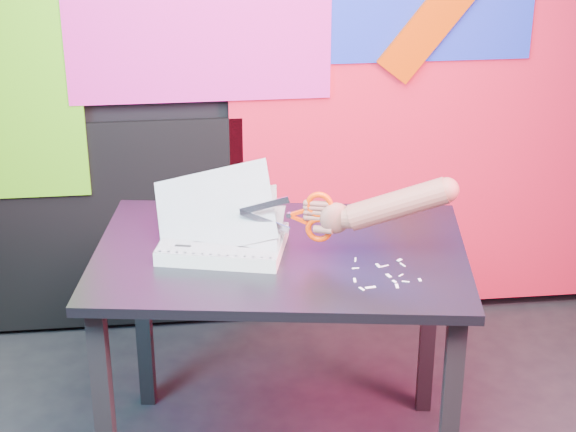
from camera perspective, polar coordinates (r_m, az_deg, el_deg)
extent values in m
cube|color=red|center=(3.73, 8.90, 5.83)|extent=(1.60, 0.02, 1.60)
cube|color=black|center=(3.77, -12.50, -0.77)|extent=(1.30, 0.02, 0.85)
cube|color=#262423|center=(2.83, -10.80, -11.71)|extent=(0.06, 0.06, 0.72)
cube|color=#262423|center=(3.33, -8.59, -5.67)|extent=(0.06, 0.06, 0.72)
cube|color=#262423|center=(2.79, 9.52, -12.22)|extent=(0.06, 0.06, 0.72)
cube|color=#262423|center=(3.29, 8.34, -6.01)|extent=(0.06, 0.06, 0.72)
cube|color=black|center=(2.83, -0.45, -2.35)|extent=(1.19, 0.88, 0.03)
cube|color=silver|center=(2.83, -3.86, -1.66)|extent=(0.41, 0.34, 0.04)
cube|color=white|center=(2.82, -3.88, -1.27)|extent=(0.40, 0.34, 0.00)
cube|color=white|center=(2.82, -3.88, -1.18)|extent=(0.39, 0.32, 0.11)
cube|color=white|center=(2.82, -4.11, -0.62)|extent=(0.36, 0.29, 0.19)
cube|color=white|center=(2.81, -4.36, 0.37)|extent=(0.35, 0.23, 0.26)
cylinder|color=black|center=(2.75, -7.60, -2.09)|extent=(0.01, 0.01, 0.00)
cylinder|color=black|center=(2.74, -7.10, -2.12)|extent=(0.01, 0.01, 0.00)
cylinder|color=black|center=(2.74, -6.61, -2.15)|extent=(0.01, 0.01, 0.00)
cylinder|color=black|center=(2.73, -6.11, -2.18)|extent=(0.01, 0.01, 0.00)
cylinder|color=black|center=(2.73, -5.62, -2.21)|extent=(0.01, 0.01, 0.00)
cylinder|color=black|center=(2.72, -5.12, -2.25)|extent=(0.01, 0.01, 0.00)
cylinder|color=black|center=(2.72, -4.61, -2.28)|extent=(0.01, 0.01, 0.00)
cylinder|color=black|center=(2.71, -4.11, -2.31)|extent=(0.01, 0.01, 0.00)
cylinder|color=black|center=(2.71, -3.60, -2.34)|extent=(0.01, 0.01, 0.00)
cylinder|color=black|center=(2.70, -3.10, -2.37)|extent=(0.01, 0.01, 0.00)
cylinder|color=black|center=(2.70, -2.59, -2.40)|extent=(0.01, 0.01, 0.00)
cylinder|color=black|center=(2.69, -2.08, -2.44)|extent=(0.01, 0.01, 0.00)
cylinder|color=black|center=(2.69, -1.56, -2.47)|extent=(0.01, 0.01, 0.00)
cylinder|color=black|center=(2.69, -1.05, -2.50)|extent=(0.01, 0.01, 0.00)
cylinder|color=black|center=(2.95, -6.44, -0.11)|extent=(0.01, 0.01, 0.00)
cylinder|color=black|center=(2.95, -5.98, -0.13)|extent=(0.01, 0.01, 0.00)
cylinder|color=black|center=(2.94, -5.52, -0.16)|extent=(0.01, 0.01, 0.00)
cylinder|color=black|center=(2.94, -5.06, -0.19)|extent=(0.01, 0.01, 0.00)
cylinder|color=black|center=(2.93, -4.59, -0.21)|extent=(0.01, 0.01, 0.00)
cylinder|color=black|center=(2.93, -4.13, -0.24)|extent=(0.01, 0.01, 0.00)
cylinder|color=black|center=(2.92, -3.66, -0.26)|extent=(0.01, 0.01, 0.00)
cylinder|color=black|center=(2.92, -3.19, -0.29)|extent=(0.01, 0.01, 0.00)
cylinder|color=black|center=(2.92, -2.72, -0.32)|extent=(0.01, 0.01, 0.00)
cylinder|color=black|center=(2.91, -2.25, -0.34)|extent=(0.01, 0.01, 0.00)
cylinder|color=black|center=(2.91, -1.78, -0.37)|extent=(0.01, 0.01, 0.00)
cylinder|color=black|center=(2.90, -1.30, -0.40)|extent=(0.01, 0.01, 0.00)
cylinder|color=black|center=(2.90, -0.83, -0.42)|extent=(0.01, 0.01, 0.00)
cylinder|color=black|center=(2.90, -0.35, -0.45)|extent=(0.01, 0.01, 0.00)
cube|color=black|center=(2.87, -5.33, -0.76)|extent=(0.07, 0.03, 0.00)
cube|color=black|center=(2.84, -3.40, -1.03)|extent=(0.05, 0.02, 0.00)
cube|color=black|center=(2.79, -4.77, -1.52)|extent=(0.08, 0.03, 0.00)
cube|color=black|center=(2.75, -2.59, -1.82)|extent=(0.04, 0.02, 0.00)
cube|color=black|center=(2.77, -6.25, -1.76)|extent=(0.05, 0.02, 0.00)
cube|color=silver|center=(2.74, -1.41, 0.62)|extent=(0.14, 0.04, 0.07)
cube|color=silver|center=(2.76, -1.40, -0.31)|extent=(0.14, 0.04, 0.07)
cylinder|color=silver|center=(2.74, 0.06, 0.06)|extent=(0.02, 0.02, 0.02)
cube|color=#FE3803|center=(2.74, 0.60, -0.17)|extent=(0.06, 0.03, 0.03)
cube|color=#FE3803|center=(2.73, 0.60, 0.21)|extent=(0.06, 0.03, 0.03)
torus|color=#FE3803|center=(2.71, 1.87, 0.67)|extent=(0.08, 0.04, 0.08)
torus|color=#FE3803|center=(2.75, 1.85, -0.79)|extent=(0.08, 0.04, 0.08)
ellipsoid|color=brown|center=(2.72, 2.83, -0.13)|extent=(0.09, 0.05, 0.09)
cylinder|color=brown|center=(2.73, 1.86, -0.14)|extent=(0.07, 0.04, 0.02)
cylinder|color=brown|center=(2.72, 1.86, 0.18)|extent=(0.07, 0.03, 0.02)
cylinder|color=brown|center=(2.72, 1.87, 0.47)|extent=(0.06, 0.03, 0.02)
cylinder|color=brown|center=(2.71, 1.87, 0.72)|extent=(0.06, 0.03, 0.02)
cylinder|color=brown|center=(2.73, 2.11, -0.82)|extent=(0.06, 0.05, 0.03)
cylinder|color=brown|center=(2.72, 3.77, -0.12)|extent=(0.07, 0.07, 0.06)
cylinder|color=brown|center=(2.69, 6.54, 0.70)|extent=(0.30, 0.15, 0.17)
sphere|color=brown|center=(2.67, 9.37, 1.53)|extent=(0.07, 0.07, 0.07)
cube|color=white|center=(2.63, 4.91, -4.23)|extent=(0.03, 0.01, 0.00)
cube|color=white|center=(2.65, 6.47, -4.14)|extent=(0.01, 0.02, 0.00)
cube|color=white|center=(2.70, 5.99, -3.54)|extent=(0.02, 0.02, 0.00)
cube|color=white|center=(2.69, 7.82, -3.77)|extent=(0.01, 0.02, 0.00)
cube|color=white|center=(2.67, 6.99, -3.87)|extent=(0.02, 0.01, 0.00)
cube|color=white|center=(2.62, 4.39, -4.32)|extent=(0.02, 0.02, 0.00)
cube|color=white|center=(2.67, 6.32, -3.87)|extent=(0.01, 0.02, 0.00)
cube|color=white|center=(2.67, 3.98, -3.81)|extent=(0.01, 0.02, 0.00)
cube|color=white|center=(2.75, 5.74, -2.97)|extent=(0.03, 0.01, 0.00)
cube|color=white|center=(2.70, 6.71, -3.50)|extent=(0.02, 0.01, 0.00)
cube|color=white|center=(2.79, 6.62, -2.60)|extent=(0.02, 0.02, 0.00)
cube|color=white|center=(2.75, 5.37, -2.94)|extent=(0.01, 0.03, 0.00)
cube|color=white|center=(2.73, 4.02, -3.11)|extent=(0.02, 0.01, 0.00)
cube|color=white|center=(2.76, 6.81, -2.88)|extent=(0.01, 0.02, 0.00)
cube|color=white|center=(2.78, 4.02, -2.59)|extent=(0.01, 0.03, 0.00)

